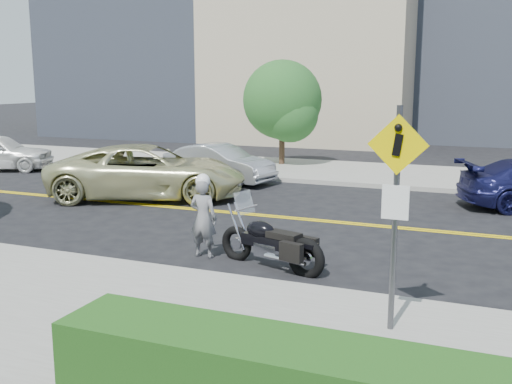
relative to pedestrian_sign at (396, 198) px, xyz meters
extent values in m
plane|color=black|center=(-4.20, 6.31, -1.96)|extent=(120.00, 120.00, 0.00)
cube|color=#9E9B91|center=(-4.20, -1.19, -1.89)|extent=(60.00, 5.00, 0.15)
cube|color=#9E9B91|center=(-4.20, 13.81, -1.89)|extent=(60.00, 5.00, 0.15)
cylinder|color=#4C4C51|center=(0.00, 0.01, -0.31)|extent=(0.08, 0.08, 3.00)
cube|color=#F9D800|center=(0.00, -0.02, 0.69)|extent=(0.78, 0.03, 0.78)
cube|color=white|center=(0.00, -0.02, -0.06)|extent=(0.35, 0.03, 0.45)
imported|color=silver|center=(-4.08, 2.47, -1.17)|extent=(0.59, 0.39, 1.57)
sphere|color=white|center=(-4.08, 2.47, -0.43)|extent=(0.28, 0.28, 0.28)
imported|color=beige|center=(-8.33, 7.19, -1.17)|extent=(6.27, 4.49, 1.58)
imported|color=#ABAEB3|center=(-7.59, 10.49, -1.31)|extent=(4.12, 2.09, 1.30)
cylinder|color=#382619|center=(-6.78, 14.55, -0.24)|extent=(0.22, 0.22, 3.44)
sphere|color=#205A1C|center=(-6.78, 14.55, 0.72)|extent=(3.09, 3.09, 3.09)
camera|label=1|loc=(1.19, -7.73, 1.51)|focal=42.00mm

